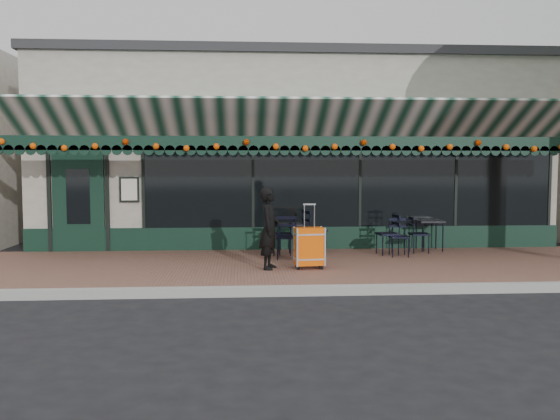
{
  "coord_description": "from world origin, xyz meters",
  "views": [
    {
      "loc": [
        -1.27,
        -9.16,
        2.03
      ],
      "look_at": [
        -0.56,
        1.6,
        1.21
      ],
      "focal_mm": 38.0,
      "sensor_mm": 36.0,
      "label": 1
    }
  ],
  "objects": [
    {
      "name": "chair_a_left",
      "position": [
        1.81,
        3.03,
        0.58
      ],
      "size": [
        0.49,
        0.49,
        0.86
      ],
      "primitive_type": null,
      "rotation": [
        0.0,
        0.0,
        -1.43
      ],
      "color": "black",
      "rests_on": "sidewalk"
    },
    {
      "name": "cafe_table_b",
      "position": [
        -0.25,
        3.29,
        0.73
      ],
      "size": [
        0.52,
        0.52,
        0.65
      ],
      "color": "black",
      "rests_on": "sidewalk"
    },
    {
      "name": "chair_b_right",
      "position": [
        0.32,
        3.55,
        0.61
      ],
      "size": [
        0.58,
        0.58,
        0.92
      ],
      "primitive_type": null,
      "rotation": [
        0.0,
        0.0,
        1.89
      ],
      "color": "black",
      "rests_on": "sidewalk"
    },
    {
      "name": "ground",
      "position": [
        0.0,
        0.0,
        0.0
      ],
      "size": [
        80.0,
        80.0,
        0.0
      ],
      "primitive_type": "plane",
      "color": "black",
      "rests_on": "ground"
    },
    {
      "name": "sidewalk",
      "position": [
        0.0,
        2.0,
        0.07
      ],
      "size": [
        18.0,
        4.0,
        0.15
      ],
      "primitive_type": "cube",
      "color": "brown",
      "rests_on": "ground"
    },
    {
      "name": "suitcase",
      "position": [
        -0.03,
        1.46,
        0.54
      ],
      "size": [
        0.55,
        0.35,
        1.18
      ],
      "rotation": [
        0.0,
        0.0,
        0.13
      ],
      "color": "#F35907",
      "rests_on": "sidewalk"
    },
    {
      "name": "chair_b_left",
      "position": [
        -0.41,
        3.17,
        0.57
      ],
      "size": [
        0.44,
        0.44,
        0.85
      ],
      "primitive_type": null,
      "rotation": [
        0.0,
        0.0,
        -1.6
      ],
      "color": "black",
      "rests_on": "sidewalk"
    },
    {
      "name": "cafe_table_a",
      "position": [
        2.89,
        3.59,
        0.75
      ],
      "size": [
        0.54,
        0.54,
        0.67
      ],
      "color": "black",
      "rests_on": "sidewalk"
    },
    {
      "name": "chair_a_front",
      "position": [
        1.98,
        2.78,
        0.55
      ],
      "size": [
        0.41,
        0.41,
        0.8
      ],
      "primitive_type": null,
      "rotation": [
        0.0,
        0.0,
        -0.04
      ],
      "color": "black",
      "rests_on": "sidewalk"
    },
    {
      "name": "curb",
      "position": [
        0.0,
        -0.08,
        0.07
      ],
      "size": [
        18.0,
        0.16,
        0.15
      ],
      "primitive_type": "cube",
      "color": "#9E9E99",
      "rests_on": "ground"
    },
    {
      "name": "chair_a_right",
      "position": [
        2.55,
        3.24,
        0.55
      ],
      "size": [
        0.4,
        0.4,
        0.79
      ],
      "primitive_type": null,
      "rotation": [
        0.0,
        0.0,
        1.58
      ],
      "color": "black",
      "rests_on": "sidewalk"
    },
    {
      "name": "woman",
      "position": [
        -0.76,
        1.48,
        0.89
      ],
      "size": [
        0.47,
        0.61,
        1.48
      ],
      "primitive_type": "imported",
      "rotation": [
        0.0,
        0.0,
        1.32
      ],
      "color": "black",
      "rests_on": "sidewalk"
    },
    {
      "name": "restaurant_building",
      "position": [
        0.0,
        7.84,
        2.27
      ],
      "size": [
        12.0,
        9.6,
        4.5
      ],
      "color": "gray",
      "rests_on": "ground"
    },
    {
      "name": "chair_b_front",
      "position": [
        -0.36,
        2.61,
        0.58
      ],
      "size": [
        0.47,
        0.47,
        0.86
      ],
      "primitive_type": null,
      "rotation": [
        0.0,
        0.0,
        -0.1
      ],
      "color": "black",
      "rests_on": "sidewalk"
    }
  ]
}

